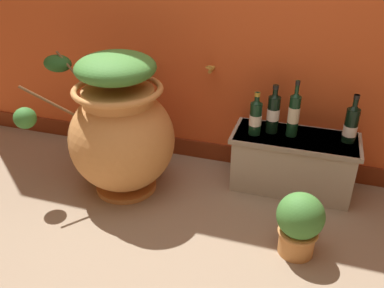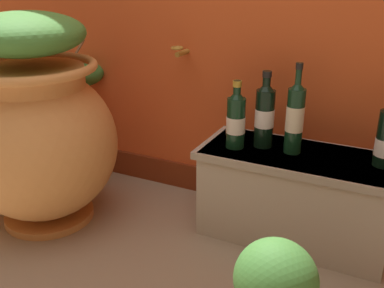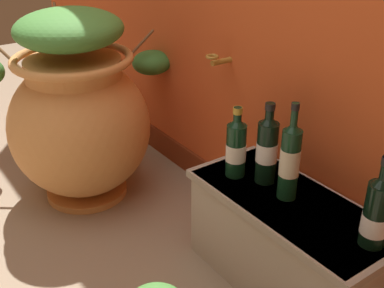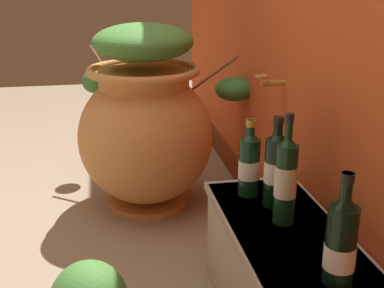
{
  "view_description": "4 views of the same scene",
  "coord_description": "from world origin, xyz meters",
  "px_view_note": "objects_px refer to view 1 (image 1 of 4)",
  "views": [
    {
      "loc": [
        0.58,
        -1.43,
        1.54
      ],
      "look_at": [
        -0.09,
        0.66,
        0.35
      ],
      "focal_mm": 37.8,
      "sensor_mm": 36.0,
      "label": 1
    },
    {
      "loc": [
        0.85,
        -0.74,
        1.08
      ],
      "look_at": [
        0.09,
        0.8,
        0.38
      ],
      "focal_mm": 41.81,
      "sensor_mm": 36.0,
      "label": 2
    },
    {
      "loc": [
        1.48,
        -0.21,
        1.34
      ],
      "look_at": [
        0.02,
        0.83,
        0.42
      ],
      "focal_mm": 45.64,
      "sensor_mm": 36.0,
      "label": 3
    },
    {
      "loc": [
        1.87,
        0.36,
        1.15
      ],
      "look_at": [
        -0.04,
        0.71,
        0.48
      ],
      "focal_mm": 47.89,
      "sensor_mm": 36.0,
      "label": 4
    }
  ],
  "objects_px": {
    "wine_bottle_left": "(256,116)",
    "potted_shrub": "(299,223)",
    "wine_bottle_right": "(273,111)",
    "wine_bottle_back": "(351,123)",
    "wine_bottle_middle": "(294,113)",
    "terracotta_urn": "(120,128)"
  },
  "relations": [
    {
      "from": "potted_shrub",
      "to": "wine_bottle_back",
      "type": "bearing_deg",
      "value": 71.66
    },
    {
      "from": "terracotta_urn",
      "to": "wine_bottle_back",
      "type": "distance_m",
      "value": 1.4
    },
    {
      "from": "wine_bottle_right",
      "to": "potted_shrub",
      "type": "distance_m",
      "value": 0.75
    },
    {
      "from": "terracotta_urn",
      "to": "potted_shrub",
      "type": "distance_m",
      "value": 1.19
    },
    {
      "from": "wine_bottle_back",
      "to": "potted_shrub",
      "type": "xyz_separation_m",
      "value": [
        -0.21,
        -0.64,
        -0.31
      ]
    },
    {
      "from": "terracotta_urn",
      "to": "wine_bottle_left",
      "type": "distance_m",
      "value": 0.84
    },
    {
      "from": "wine_bottle_right",
      "to": "wine_bottle_left",
      "type": "bearing_deg",
      "value": -147.86
    },
    {
      "from": "wine_bottle_back",
      "to": "potted_shrub",
      "type": "relative_size",
      "value": 0.83
    },
    {
      "from": "wine_bottle_back",
      "to": "terracotta_urn",
      "type": "bearing_deg",
      "value": -164.87
    },
    {
      "from": "wine_bottle_left",
      "to": "wine_bottle_middle",
      "type": "bearing_deg",
      "value": 12.65
    },
    {
      "from": "wine_bottle_middle",
      "to": "wine_bottle_left",
      "type": "bearing_deg",
      "value": -167.35
    },
    {
      "from": "wine_bottle_back",
      "to": "potted_shrub",
      "type": "bearing_deg",
      "value": -108.34
    },
    {
      "from": "terracotta_urn",
      "to": "wine_bottle_middle",
      "type": "xyz_separation_m",
      "value": [
        1.01,
        0.34,
        0.1
      ]
    },
    {
      "from": "terracotta_urn",
      "to": "wine_bottle_left",
      "type": "relative_size",
      "value": 3.28
    },
    {
      "from": "wine_bottle_right",
      "to": "potted_shrub",
      "type": "xyz_separation_m",
      "value": [
        0.25,
        -0.63,
        -0.33
      ]
    },
    {
      "from": "wine_bottle_middle",
      "to": "wine_bottle_right",
      "type": "bearing_deg",
      "value": 174.58
    },
    {
      "from": "terracotta_urn",
      "to": "wine_bottle_left",
      "type": "height_order",
      "value": "terracotta_urn"
    },
    {
      "from": "wine_bottle_left",
      "to": "wine_bottle_right",
      "type": "distance_m",
      "value": 0.12
    },
    {
      "from": "wine_bottle_left",
      "to": "potted_shrub",
      "type": "relative_size",
      "value": 0.76
    },
    {
      "from": "wine_bottle_middle",
      "to": "wine_bottle_back",
      "type": "xyz_separation_m",
      "value": [
        0.34,
        0.02,
        -0.03
      ]
    },
    {
      "from": "wine_bottle_right",
      "to": "potted_shrub",
      "type": "bearing_deg",
      "value": -68.37
    },
    {
      "from": "wine_bottle_right",
      "to": "wine_bottle_back",
      "type": "xyz_separation_m",
      "value": [
        0.46,
        0.01,
        -0.02
      ]
    }
  ]
}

